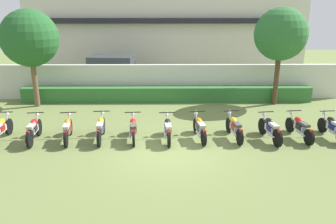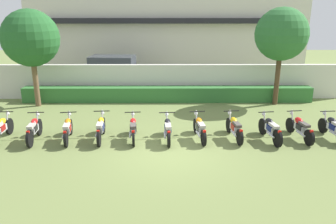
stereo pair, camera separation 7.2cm
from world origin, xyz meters
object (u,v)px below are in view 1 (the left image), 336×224
object	(u,v)px
motorcycle_in_row_2	(68,129)
motorcycle_in_row_7	(234,127)
motorcycle_in_row_4	(133,129)
tree_near_inspector	(30,38)
motorcycle_in_row_1	(34,129)
tree_far_side	(281,34)
parked_car	(114,71)
motorcycle_in_row_5	(168,129)
motorcycle_in_row_9	(299,127)
motorcycle_in_row_3	(101,128)
motorcycle_in_row_6	(200,128)
motorcycle_in_row_10	(332,127)
motorcycle_in_row_8	(270,129)
motorcycle_in_row_0	(1,129)

from	to	relation	value
motorcycle_in_row_2	motorcycle_in_row_7	xyz separation A→B (m)	(6.15, 0.13, -0.00)
motorcycle_in_row_4	tree_near_inspector	bearing A→B (deg)	42.93
motorcycle_in_row_1	tree_far_side	bearing A→B (deg)	-70.17
parked_car	tree_near_inspector	xyz separation A→B (m)	(-3.23, -4.58, 2.39)
motorcycle_in_row_5	motorcycle_in_row_9	size ratio (longest dim) A/B	0.95
motorcycle_in_row_2	motorcycle_in_row_3	bearing A→B (deg)	-95.33
motorcycle_in_row_4	motorcycle_in_row_6	distance (m)	2.46
parked_car	motorcycle_in_row_10	world-z (taller)	parked_car
motorcycle_in_row_4	motorcycle_in_row_9	xyz separation A→B (m)	(6.18, 0.07, 0.00)
motorcycle_in_row_5	motorcycle_in_row_10	bearing A→B (deg)	-91.80
motorcycle_in_row_5	motorcycle_in_row_8	bearing A→B (deg)	-93.43
motorcycle_in_row_2	motorcycle_in_row_4	world-z (taller)	motorcycle_in_row_2
tree_near_inspector	motorcycle_in_row_2	distance (m)	6.14
motorcycle_in_row_9	tree_far_side	bearing A→B (deg)	-15.34
tree_far_side	motorcycle_in_row_6	world-z (taller)	tree_far_side
motorcycle_in_row_1	motorcycle_in_row_8	xyz separation A→B (m)	(8.64, -0.01, -0.00)
tree_near_inspector	motorcycle_in_row_3	xyz separation A→B (m)	(4.02, -4.56, -2.87)
motorcycle_in_row_5	motorcycle_in_row_6	distance (m)	1.19
parked_car	motorcycle_in_row_4	bearing A→B (deg)	-72.00
motorcycle_in_row_0	motorcycle_in_row_7	size ratio (longest dim) A/B	1.04
motorcycle_in_row_1	motorcycle_in_row_5	world-z (taller)	motorcycle_in_row_1
motorcycle_in_row_2	motorcycle_in_row_4	distance (m)	2.39
tree_far_side	motorcycle_in_row_2	xyz separation A→B (m)	(-9.18, -4.88, -3.04)
motorcycle_in_row_2	motorcycle_in_row_10	distance (m)	9.81
motorcycle_in_row_4	motorcycle_in_row_5	size ratio (longest dim) A/B	0.99
motorcycle_in_row_3	motorcycle_in_row_6	xyz separation A→B (m)	(3.65, 0.04, -0.02)
motorcycle_in_row_3	motorcycle_in_row_5	bearing A→B (deg)	-96.32
tree_far_side	motorcycle_in_row_5	xyz separation A→B (m)	(-5.51, -4.92, -3.04)
tree_far_side	motorcycle_in_row_1	xyz separation A→B (m)	(-10.40, -4.93, -3.03)
tree_near_inspector	motorcycle_in_row_9	xyz separation A→B (m)	(11.40, -4.52, -2.88)
motorcycle_in_row_5	motorcycle_in_row_6	size ratio (longest dim) A/B	0.99
motorcycle_in_row_2	motorcycle_in_row_7	bearing A→B (deg)	-97.27
tree_far_side	motorcycle_in_row_0	distance (m)	12.95
motorcycle_in_row_2	motorcycle_in_row_8	bearing A→B (deg)	-98.98
motorcycle_in_row_0	motorcycle_in_row_4	size ratio (longest dim) A/B	1.08
motorcycle_in_row_1	motorcycle_in_row_2	xyz separation A→B (m)	(1.22, 0.05, -0.01)
motorcycle_in_row_1	tree_near_inspector	bearing A→B (deg)	13.36
tree_far_side	motorcycle_in_row_9	bearing A→B (deg)	-97.23
tree_far_side	motorcycle_in_row_3	size ratio (longest dim) A/B	2.45
motorcycle_in_row_2	motorcycle_in_row_10	xyz separation A→B (m)	(9.81, 0.10, -0.00)
motorcycle_in_row_3	motorcycle_in_row_6	size ratio (longest dim) A/B	1.05
motorcycle_in_row_10	tree_far_side	bearing A→B (deg)	1.78
tree_far_side	motorcycle_in_row_6	size ratio (longest dim) A/B	2.58
tree_near_inspector	motorcycle_in_row_4	size ratio (longest dim) A/B	2.59
motorcycle_in_row_1	motorcycle_in_row_3	size ratio (longest dim) A/B	0.95
motorcycle_in_row_8	motorcycle_in_row_9	world-z (taller)	motorcycle_in_row_8
tree_near_inspector	motorcycle_in_row_0	world-z (taller)	tree_near_inspector
tree_near_inspector	motorcycle_in_row_5	bearing A→B (deg)	-35.76
tree_near_inspector	motorcycle_in_row_6	distance (m)	9.36
motorcycle_in_row_2	motorcycle_in_row_6	bearing A→B (deg)	-97.31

